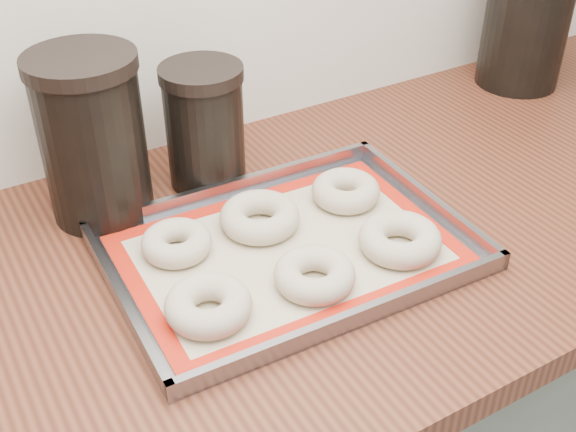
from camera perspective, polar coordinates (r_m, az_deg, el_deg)
cabinet at (r=1.39m, az=7.89°, el=-14.70°), size 3.00×0.65×0.86m
countertop at (r=1.09m, az=9.75°, el=0.77°), size 3.06×0.68×0.04m
baking_tray at (r=0.95m, az=0.00°, el=-2.63°), size 0.47×0.35×0.03m
baking_mat at (r=0.95m, az=-0.00°, el=-2.72°), size 0.43×0.30×0.00m
bagel_front_left at (r=0.85m, az=-6.31°, el=-7.02°), size 0.11×0.11×0.04m
bagel_front_mid at (r=0.88m, az=2.11°, el=-4.66°), size 0.13×0.13×0.03m
bagel_front_right at (r=0.95m, az=8.83°, el=-1.83°), size 0.11×0.11×0.04m
bagel_back_left at (r=0.95m, az=-8.80°, el=-2.11°), size 0.11×0.11×0.03m
bagel_back_mid at (r=0.98m, az=-2.25°, el=-0.08°), size 0.13×0.13×0.04m
bagel_back_right at (r=1.04m, az=4.58°, el=1.99°), size 0.12×0.12×0.03m
canister_left at (r=1.01m, az=-15.19°, el=6.02°), size 0.15×0.15×0.23m
canister_mid at (r=1.06m, az=-6.60°, el=7.08°), size 0.12×0.12×0.18m
canister_right at (r=1.44m, az=18.25°, el=13.96°), size 0.16×0.16×0.22m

